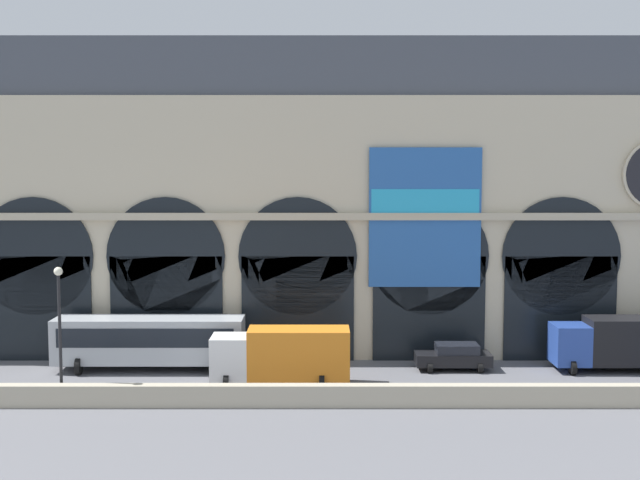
{
  "coord_description": "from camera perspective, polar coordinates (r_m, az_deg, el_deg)",
  "views": [
    {
      "loc": [
        1.36,
        -45.63,
        12.01
      ],
      "look_at": [
        1.48,
        5.0,
        7.43
      ],
      "focal_mm": 47.01,
      "sensor_mm": 36.0,
      "label": 1
    }
  ],
  "objects": [
    {
      "name": "box_truck_east",
      "position": [
        52.1,
        19.53,
        -6.54
      ],
      "size": [
        7.5,
        2.91,
        3.12
      ],
      "color": "#28479E",
      "rests_on": "ground"
    },
    {
      "name": "car_mideast",
      "position": [
        50.11,
        8.97,
        -7.82
      ],
      "size": [
        4.4,
        2.22,
        1.55
      ],
      "color": "black",
      "rests_on": "ground"
    },
    {
      "name": "box_truck_center",
      "position": [
        46.0,
        -2.71,
        -7.78
      ],
      "size": [
        7.5,
        2.91,
        3.12
      ],
      "color": "white",
      "rests_on": "ground"
    },
    {
      "name": "ground_plane",
      "position": [
        47.21,
        -1.81,
        -9.57
      ],
      "size": [
        200.0,
        200.0,
        0.0
      ],
      "primitive_type": "plane",
      "color": "slate"
    },
    {
      "name": "street_lamp_quayside",
      "position": [
        44.17,
        -17.45,
        -4.97
      ],
      "size": [
        0.44,
        0.44,
        6.9
      ],
      "color": "black",
      "rests_on": "ground"
    },
    {
      "name": "bus_midwest",
      "position": [
        50.21,
        -11.67,
        -6.69
      ],
      "size": [
        11.0,
        3.25,
        3.1
      ],
      "color": "#ADB2B7",
      "rests_on": "ground"
    },
    {
      "name": "quay_parapet_wall",
      "position": [
        42.29,
        -2.01,
        -10.54
      ],
      "size": [
        90.0,
        0.7,
        1.11
      ],
      "primitive_type": "cube",
      "color": "#B2A891",
      "rests_on": "ground"
    },
    {
      "name": "station_building",
      "position": [
        53.3,
        -1.56,
        2.59
      ],
      "size": [
        49.74,
        5.63,
        19.75
      ],
      "color": "beige",
      "rests_on": "ground"
    }
  ]
}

